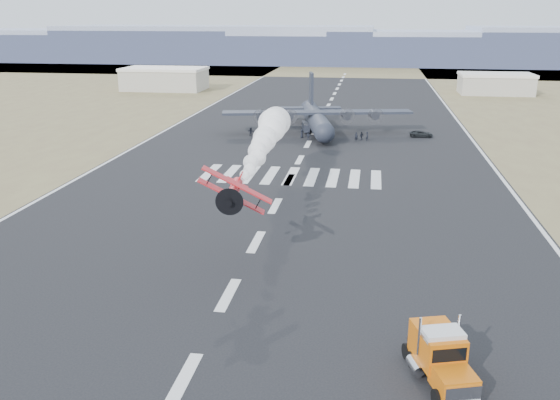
% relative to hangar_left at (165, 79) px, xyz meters
% --- Properties ---
extents(ground, '(500.00, 500.00, 0.00)m').
position_rel_hangar_left_xyz_m(ground, '(52.00, -145.00, -3.41)').
color(ground, black).
rests_on(ground, ground).
extents(scrub_far, '(500.00, 80.00, 0.00)m').
position_rel_hangar_left_xyz_m(scrub_far, '(52.00, 85.00, -3.41)').
color(scrub_far, brown).
rests_on(scrub_far, ground).
extents(runway_markings, '(60.00, 260.00, 0.01)m').
position_rel_hangar_left_xyz_m(runway_markings, '(52.00, -85.00, -3.40)').
color(runway_markings, silver).
rests_on(runway_markings, ground).
extents(ridge_seg_b, '(150.00, 50.00, 15.00)m').
position_rel_hangar_left_xyz_m(ridge_seg_b, '(-78.00, 115.00, 4.09)').
color(ridge_seg_b, '#8B96B1').
rests_on(ridge_seg_b, ground).
extents(ridge_seg_c, '(150.00, 50.00, 17.00)m').
position_rel_hangar_left_xyz_m(ridge_seg_c, '(-13.00, 115.00, 5.09)').
color(ridge_seg_c, '#8B96B1').
rests_on(ridge_seg_c, ground).
extents(ridge_seg_d, '(150.00, 50.00, 13.00)m').
position_rel_hangar_left_xyz_m(ridge_seg_d, '(52.00, 115.00, 3.09)').
color(ridge_seg_d, '#8B96B1').
rests_on(ridge_seg_d, ground).
extents(ridge_seg_e, '(150.00, 50.00, 15.00)m').
position_rel_hangar_left_xyz_m(ridge_seg_e, '(117.00, 115.00, 4.09)').
color(ridge_seg_e, '#8B96B1').
rests_on(ridge_seg_e, ground).
extents(hangar_left, '(24.50, 14.50, 6.70)m').
position_rel_hangar_left_xyz_m(hangar_left, '(0.00, 0.00, 0.00)').
color(hangar_left, '#A29D90').
rests_on(hangar_left, ground).
extents(hangar_right, '(20.50, 12.50, 5.90)m').
position_rel_hangar_left_xyz_m(hangar_right, '(98.00, 5.00, -0.40)').
color(hangar_right, '#A29D90').
rests_on(hangar_right, ground).
extents(semi_truck, '(4.45, 8.02, 3.53)m').
position_rel_hangar_left_xyz_m(semi_truck, '(67.86, -142.52, -1.67)').
color(semi_truck, black).
rests_on(semi_truck, ground).
extents(aerobatic_biplane, '(6.11, 6.08, 4.47)m').
position_rel_hangar_left_xyz_m(aerobatic_biplane, '(51.15, -126.87, 3.63)').
color(aerobatic_biplane, red).
extents(smoke_trail, '(4.26, 33.90, 4.26)m').
position_rel_hangar_left_xyz_m(smoke_trail, '(49.65, -99.06, 3.87)').
color(smoke_trail, white).
extents(transport_aircraft, '(36.36, 29.76, 10.54)m').
position_rel_hangar_left_xyz_m(transport_aircraft, '(52.26, -60.88, -0.69)').
color(transport_aircraft, '#1C222B').
rests_on(transport_aircraft, ground).
extents(support_vehicle, '(4.33, 2.06, 1.20)m').
position_rel_hangar_left_xyz_m(support_vehicle, '(72.35, -63.28, -2.81)').
color(support_vehicle, black).
rests_on(support_vehicle, ground).
extents(crew_a, '(0.66, 0.56, 1.69)m').
position_rel_hangar_left_xyz_m(crew_a, '(60.38, -69.15, -2.56)').
color(crew_a, black).
rests_on(crew_a, ground).
extents(crew_b, '(0.78, 0.49, 1.57)m').
position_rel_hangar_left_xyz_m(crew_b, '(53.85, -64.99, -2.62)').
color(crew_b, black).
rests_on(crew_b, ground).
extents(crew_c, '(1.30, 0.89, 1.84)m').
position_rel_hangar_left_xyz_m(crew_c, '(51.68, -69.81, -2.49)').
color(crew_c, black).
rests_on(crew_c, ground).
extents(crew_d, '(0.96, 1.00, 1.57)m').
position_rel_hangar_left_xyz_m(crew_d, '(61.32, -67.96, -2.62)').
color(crew_d, black).
rests_on(crew_d, ground).
extents(crew_e, '(0.48, 0.79, 1.61)m').
position_rel_hangar_left_xyz_m(crew_e, '(50.27, -67.52, -2.60)').
color(crew_e, black).
rests_on(crew_e, ground).
extents(crew_f, '(1.59, 1.01, 1.63)m').
position_rel_hangar_left_xyz_m(crew_f, '(40.47, -67.23, -2.59)').
color(crew_f, black).
rests_on(crew_f, ground).
extents(crew_g, '(0.66, 0.73, 1.64)m').
position_rel_hangar_left_xyz_m(crew_g, '(62.35, -68.41, -2.59)').
color(crew_g, black).
rests_on(crew_g, ground).
extents(crew_h, '(0.90, 0.67, 1.66)m').
position_rel_hangar_left_xyz_m(crew_h, '(54.14, -67.58, -2.58)').
color(crew_h, black).
rests_on(crew_h, ground).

